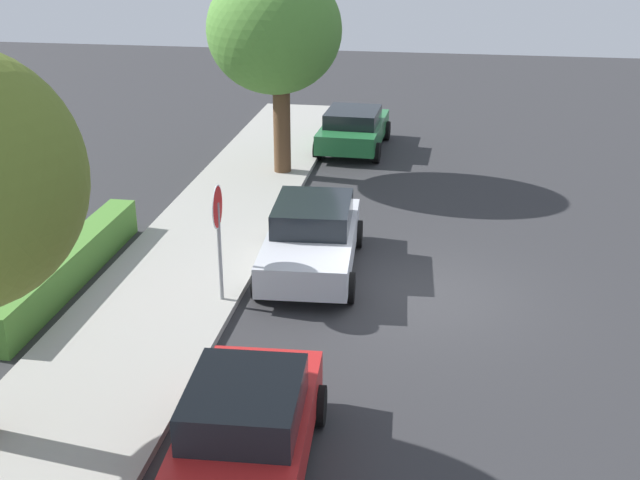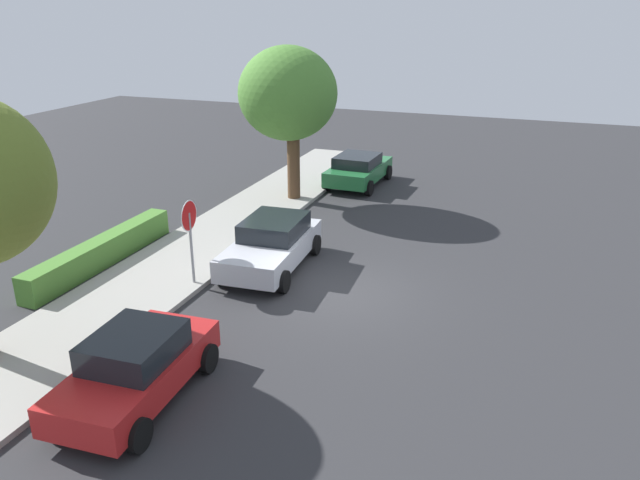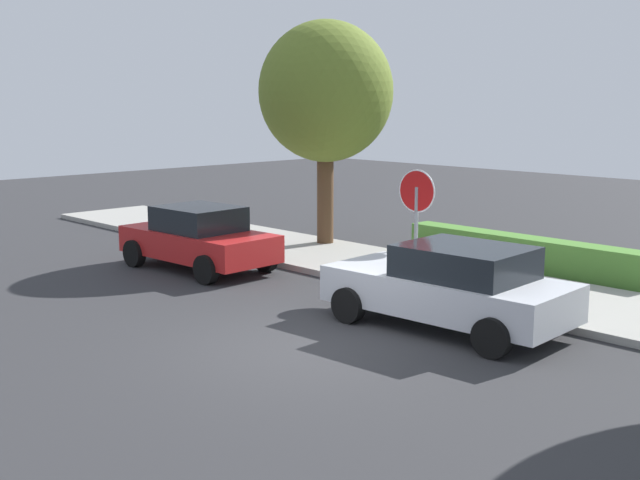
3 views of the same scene
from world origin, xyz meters
name	(u,v)px [view 2 (image 2 of 3)]	position (x,y,z in m)	size (l,w,h in m)	color
ground_plane	(341,292)	(0.00, 0.00, 0.00)	(60.00, 60.00, 0.00)	#2D2D30
sidewalk_curb	(177,264)	(0.00, 5.25, 0.07)	(32.00, 3.16, 0.14)	#9E9B93
stop_sign	(190,228)	(-1.11, 3.98, 1.76)	(0.86, 0.08, 2.54)	gray
parked_car_silver	(272,244)	(0.91, 2.48, 0.76)	(4.36, 2.27, 1.48)	silver
parked_car_red	(136,367)	(-6.14, 2.23, 0.74)	(4.02, 2.12, 1.48)	red
parked_car_green	(358,169)	(10.47, 2.71, 0.72)	(4.09, 2.21, 1.37)	#236B38
street_tree_near_corner	(288,94)	(7.26, 4.59, 4.23)	(3.78, 3.78, 6.05)	#513823
front_yard_hedge	(102,252)	(-0.69, 7.43, 0.41)	(6.22, 0.63, 0.82)	#4C8433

